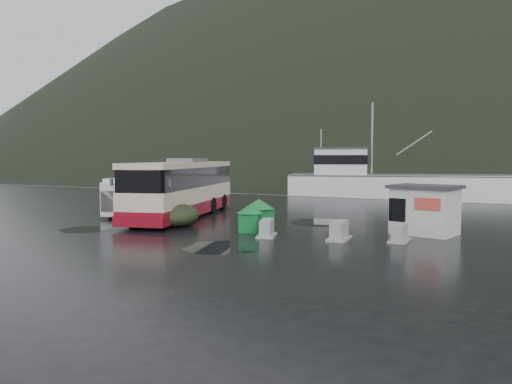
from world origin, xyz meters
The scene contains 15 objects.
ground centered at (0.00, 0.00, 0.00)m, with size 160.00×160.00×0.00m, color black.
harbor_water centered at (0.00, 110.00, 0.00)m, with size 300.00×180.00×0.02m, color black.
quay_edge centered at (0.00, 20.00, 0.00)m, with size 160.00×0.60×1.50m, color #999993.
headland centered at (10.00, 250.00, 0.00)m, with size 780.00×540.00×570.00m, color black.
coach_bus centered at (-4.23, 1.20, 0.00)m, with size 3.23×13.07×3.70m, color beige, non-canonical shape.
white_van centered at (-7.36, 0.59, 0.00)m, with size 2.04×5.93×2.48m, color silver, non-canonical shape.
waste_bin_left centered at (2.67, -2.53, 0.00)m, with size 1.00×1.00×1.39m, color #136F30, non-canonical shape.
waste_bin_right centered at (2.74, -1.76, 0.00)m, with size 1.16×1.16×1.62m, color #136F30, non-canonical shape.
dome_tent centered at (-1.85, -2.46, 0.00)m, with size 2.18×3.06×1.20m, color #2A311D, non-canonical shape.
ticket_kiosk centered at (10.46, 0.90, 0.00)m, with size 3.07×2.33×2.40m, color silver, non-canonical shape.
jersey_barrier_a centered at (4.00, -3.37, 0.00)m, with size 0.81×1.62×0.81m, color #999993, non-canonical shape.
jersey_barrier_b centered at (7.33, -2.66, 0.00)m, with size 0.84×1.68×0.84m, color #999993, non-canonical shape.
jersey_barrier_c centered at (9.86, -1.84, 0.00)m, with size 0.77×1.55×0.77m, color #999993, non-canonical shape.
fishing_trawler centered at (4.01, 27.08, 0.00)m, with size 26.76×5.86×10.70m, color silver, non-canonical shape.
puddles centered at (1.86, -2.75, 0.01)m, with size 12.78×12.81×0.01m.
Camera 1 is at (14.55, -24.23, 3.75)m, focal length 35.00 mm.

